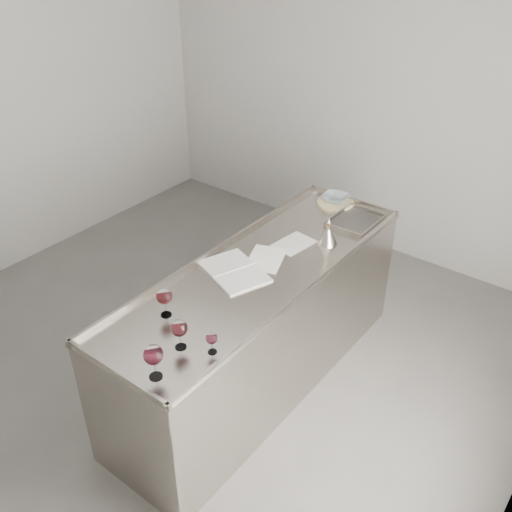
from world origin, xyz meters
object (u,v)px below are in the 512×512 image
Objects in this scene: wine_glass_left at (164,297)px; wine_funnel at (328,236)px; ceramic_bowl at (335,198)px; wine_glass_right at (153,356)px; wine_glass_middle at (179,329)px; counter at (260,326)px; wine_glass_small at (212,339)px; notebook at (234,271)px.

wine_funnel is at bearing 75.64° from wine_glass_left.
wine_glass_left is 1.27m from wine_funnel.
wine_glass_left is 1.78m from ceramic_bowl.
wine_glass_right is at bearing -50.67° from wine_glass_left.
wine_glass_right is 2.18m from ceramic_bowl.
wine_glass_left is at bearing 150.14° from wine_glass_middle.
counter is 12.16× the size of ceramic_bowl.
wine_funnel is (-0.10, 1.30, -0.03)m from wine_glass_small.
notebook is 1.21m from ceramic_bowl.
notebook is (0.03, 0.57, -0.12)m from wine_glass_left.
counter is 1.20m from ceramic_bowl.
wine_glass_right reaches higher than wine_glass_left.
wine_glass_middle is 0.24m from wine_glass_right.
wine_funnel reaches higher than wine_glass_right.
wine_glass_right is 1.00m from notebook.
counter is at bearing -108.34° from wine_funnel.
wine_funnel reaches higher than notebook.
wine_glass_middle reaches higher than ceramic_bowl.
wine_glass_small is (0.10, 0.31, -0.05)m from wine_glass_right.
wine_glass_middle is 0.87× the size of wine_funnel.
wine_glass_left is 0.59m from notebook.
counter is at bearing 78.75° from wine_glass_left.
wine_funnel is (0.27, -0.55, 0.02)m from ceramic_bowl.
wine_glass_small reaches higher than counter.
wine_funnel is at bearing 71.66° from counter.
counter is at bearing -85.06° from ceramic_bowl.
wine_glass_right is (0.31, -0.38, 0.01)m from wine_glass_left.
notebook is at bearing -131.28° from counter.
ceramic_bowl is at bearing 96.24° from wine_glass_middle.
wine_glass_left is 0.42m from wine_glass_small.
wine_glass_left is at bearing -104.36° from wine_funnel.
wine_glass_middle reaches higher than wine_glass_small.
ceramic_bowl reaches higher than counter.
wine_glass_left is 1.02× the size of wine_glass_middle.
notebook is at bearing -90.87° from ceramic_bowl.
wine_glass_small is at bearing -70.46° from counter.
wine_glass_middle is 0.34× the size of notebook.
wine_glass_middle is at bearing -92.39° from wine_funnel.
wine_glass_left reaches higher than notebook.
wine_glass_small is 0.63× the size of ceramic_bowl.
wine_glass_small is (0.41, -0.07, -0.04)m from wine_glass_left.
wine_glass_middle is 1.40× the size of wine_glass_small.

